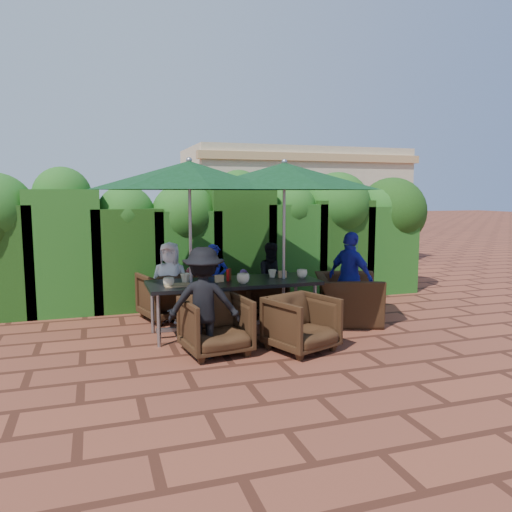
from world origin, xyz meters
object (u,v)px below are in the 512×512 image
object	(u,v)px
umbrella_left	(189,176)
chair_far_left	(169,293)
chair_far_mid	(224,292)
chair_near_left	(216,322)
chair_near_right	(302,321)
chair_far_right	(263,292)
dining_table	(234,286)
chair_end_right	(348,291)
umbrella_right	(284,177)

from	to	relation	value
umbrella_left	chair_far_left	xyz separation A→B (m)	(-0.16, 1.09, -1.80)
chair_far_left	chair_far_mid	xyz separation A→B (m)	(0.87, -0.11, -0.02)
chair_far_left	chair_near_left	xyz separation A→B (m)	(0.31, -1.90, -0.02)
umbrella_left	chair_near_right	size ratio (longest dim) A/B	3.41
chair_far_mid	chair_near_left	distance (m)	1.87
umbrella_left	chair_far_left	bearing A→B (deg)	98.21
chair_far_right	chair_near_right	distance (m)	2.03
dining_table	chair_near_left	world-z (taller)	chair_near_left
dining_table	chair_near_left	distance (m)	0.99
chair_far_mid	umbrella_left	bearing A→B (deg)	65.59
chair_far_right	chair_end_right	xyz separation A→B (m)	(1.08, -0.89, 0.12)
chair_far_right	dining_table	bearing A→B (deg)	54.54
umbrella_right	chair_far_left	world-z (taller)	umbrella_right
umbrella_left	chair_far_mid	size ratio (longest dim) A/B	3.32
chair_end_right	chair_far_left	bearing A→B (deg)	90.10
chair_near_left	chair_near_right	xyz separation A→B (m)	(1.06, -0.22, -0.01)
chair_near_left	chair_near_right	world-z (taller)	chair_near_left
chair_near_left	chair_far_right	bearing A→B (deg)	47.72
chair_far_left	chair_end_right	bearing A→B (deg)	144.07
chair_far_left	chair_far_right	xyz separation A→B (m)	(1.55, -0.10, -0.06)
umbrella_left	chair_far_right	size ratio (longest dim) A/B	3.65
chair_near_left	umbrella_right	bearing A→B (deg)	25.44
chair_near_right	chair_end_right	size ratio (longest dim) A/B	0.70
chair_far_mid	chair_end_right	bearing A→B (deg)	165.05
dining_table	chair_near_right	world-z (taller)	chair_near_right
dining_table	chair_near_left	size ratio (longest dim) A/B	3.04
chair_end_right	chair_near_left	bearing A→B (deg)	132.11
chair_far_mid	chair_end_right	distance (m)	1.97
chair_end_right	dining_table	bearing A→B (deg)	113.08
dining_table	chair_far_right	world-z (taller)	dining_table
dining_table	chair_far_right	xyz separation A→B (m)	(0.78, 0.97, -0.32)
chair_near_left	chair_end_right	size ratio (longest dim) A/B	0.72
dining_table	umbrella_right	world-z (taller)	umbrella_right
umbrella_left	chair_far_right	bearing A→B (deg)	35.58
umbrella_right	chair_far_left	size ratio (longest dim) A/B	3.30
chair_near_right	chair_far_right	bearing A→B (deg)	63.86
chair_near_left	chair_near_right	size ratio (longest dim) A/B	1.03
chair_near_right	chair_end_right	distance (m)	1.70
dining_table	umbrella_left	xyz separation A→B (m)	(-0.61, -0.03, 1.54)
umbrella_left	chair_near_right	world-z (taller)	umbrella_left
chair_near_left	chair_end_right	distance (m)	2.50
chair_near_right	chair_far_mid	bearing A→B (deg)	82.98
umbrella_right	chair_near_left	world-z (taller)	umbrella_right
chair_far_left	chair_near_right	xyz separation A→B (m)	(1.36, -2.12, -0.03)
dining_table	chair_far_right	bearing A→B (deg)	51.09
dining_table	chair_far_mid	size ratio (longest dim) A/B	3.04
dining_table	chair_far_left	size ratio (longest dim) A/B	2.89
umbrella_right	chair_far_right	bearing A→B (deg)	87.68
dining_table	chair_far_mid	xyz separation A→B (m)	(0.10, 0.95, -0.28)
umbrella_right	chair_near_right	size ratio (longest dim) A/B	3.56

